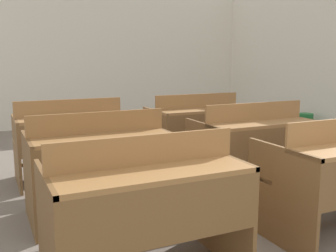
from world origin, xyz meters
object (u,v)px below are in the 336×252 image
Objects in this scene: bench_second_right at (254,144)px; wastepaper_bin at (305,125)px; bench_front_left at (146,205)px; bench_second_left at (99,161)px; bench_third_right at (197,127)px; bench_third_left at (71,137)px.

wastepaper_bin is (2.58, 1.94, -0.28)m from bench_second_right.
bench_front_left is 1.00× the size of bench_second_right.
bench_second_right is 3.23m from wastepaper_bin.
bench_front_left is 1.08m from bench_second_left.
bench_second_left is 1.00× the size of bench_second_right.
bench_third_right reaches higher than wastepaper_bin.
bench_second_left and bench_second_right have the same top height.
bench_front_left is 5.17m from wastepaper_bin.
bench_second_right is at bearing -34.82° from bench_third_left.
bench_front_left is 2.71m from bench_third_right.
bench_front_left is 1.94m from bench_second_right.
bench_second_right is 1.00× the size of bench_third_right.
bench_second_left and bench_third_right have the same top height.
bench_front_left is at bearing -145.72° from bench_second_right.
bench_front_left is 1.00× the size of bench_second_left.
bench_third_right is at bearing -162.47° from wastepaper_bin.
bench_second_left is at bearing -144.18° from bench_third_right.
bench_second_right is 1.00× the size of bench_third_left.
wastepaper_bin is at bearing 17.53° from bench_third_right.
bench_third_right is (1.58, 2.21, 0.00)m from bench_front_left.
bench_second_right is 1.95m from bench_third_left.
bench_front_left is at bearing -125.54° from bench_third_right.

